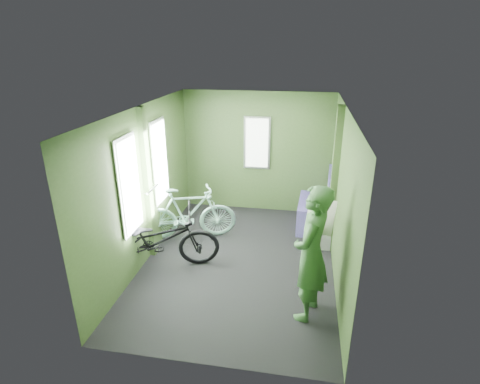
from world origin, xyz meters
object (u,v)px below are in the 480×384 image
object	(u,v)px
bicycle_black	(160,267)
bench_seat	(316,211)
bicycle_mint	(190,239)
passenger	(311,254)
waste_box	(324,222)

from	to	relation	value
bicycle_black	bench_seat	bearing A→B (deg)	-69.33
bicycle_black	bicycle_mint	distance (m)	0.93
passenger	bench_seat	size ratio (longest dim) A/B	1.62
bicycle_mint	bench_seat	bearing A→B (deg)	-85.50
waste_box	bench_seat	world-z (taller)	bench_seat
bicycle_black	bench_seat	world-z (taller)	bench_seat
passenger	waste_box	bearing A→B (deg)	-170.91
bicycle_black	waste_box	size ratio (longest dim) A/B	2.12
waste_box	passenger	bearing A→B (deg)	-97.76
bicycle_black	passenger	world-z (taller)	passenger
passenger	bench_seat	bearing A→B (deg)	-166.09
bicycle_mint	waste_box	world-z (taller)	waste_box
bicycle_black	passenger	bearing A→B (deg)	-123.97
bicycle_black	bicycle_mint	size ratio (longest dim) A/B	1.11
bicycle_mint	passenger	world-z (taller)	passenger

